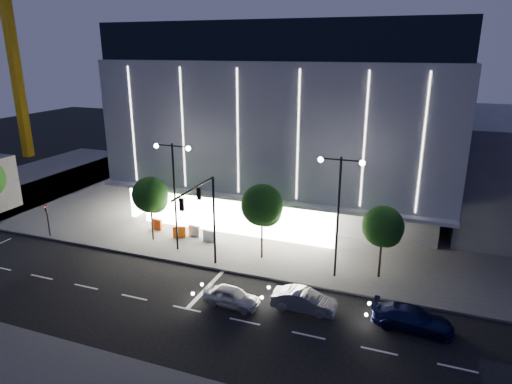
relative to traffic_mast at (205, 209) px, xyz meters
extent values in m
plane|color=black|center=(-1.00, -3.34, -5.03)|extent=(160.00, 160.00, 0.00)
cube|color=#474747|center=(4.00, 20.66, -4.95)|extent=(70.00, 40.00, 0.15)
cube|color=#4C4C51|center=(2.00, 20.66, -3.03)|extent=(28.00, 21.00, 4.00)
cube|color=#9B9AA0|center=(2.00, 18.66, 4.47)|extent=(30.00, 25.00, 11.00)
cube|color=black|center=(2.00, 18.66, 11.47)|extent=(29.40, 24.50, 3.00)
cube|color=white|center=(-1.00, 7.36, -3.03)|extent=(18.00, 0.40, 3.60)
cube|color=white|center=(-11.80, 12.66, -3.03)|extent=(0.40, 10.00, 3.60)
cube|color=#9B9AA0|center=(2.00, 6.36, -0.93)|extent=(30.00, 2.00, 0.30)
cube|color=white|center=(2.00, 6.14, 4.47)|extent=(24.00, 0.06, 10.00)
cylinder|color=black|center=(0.00, 1.46, -1.53)|extent=(0.18, 0.18, 7.00)
cylinder|color=black|center=(0.00, -1.44, 1.97)|extent=(0.14, 5.80, 0.14)
cube|color=black|center=(0.00, -0.74, 1.37)|extent=(0.28, 0.18, 0.85)
cube|color=black|center=(0.00, -3.14, 1.37)|extent=(0.28, 0.18, 0.85)
sphere|color=#FF0C0C|center=(-0.12, -0.74, 1.67)|extent=(0.14, 0.14, 0.14)
cylinder|color=black|center=(-4.00, 2.66, -0.53)|extent=(0.16, 0.16, 9.00)
cylinder|color=black|center=(-4.70, 2.66, 3.77)|extent=(1.40, 0.10, 0.10)
cylinder|color=black|center=(-3.30, 2.66, 3.77)|extent=(1.40, 0.10, 0.10)
sphere|color=white|center=(-5.40, 2.66, 3.67)|extent=(0.36, 0.36, 0.36)
sphere|color=white|center=(-2.60, 2.66, 3.67)|extent=(0.36, 0.36, 0.36)
cylinder|color=black|center=(9.00, 2.66, -0.53)|extent=(0.16, 0.16, 9.00)
cylinder|color=black|center=(8.30, 2.66, 3.77)|extent=(1.40, 0.10, 0.10)
cylinder|color=black|center=(9.70, 2.66, 3.77)|extent=(1.40, 0.10, 0.10)
sphere|color=white|center=(7.60, 2.66, 3.67)|extent=(0.36, 0.36, 0.36)
sphere|color=white|center=(10.40, 2.66, 3.67)|extent=(0.36, 0.36, 0.36)
cylinder|color=black|center=(-16.00, 1.16, -3.53)|extent=(0.12, 0.12, 3.00)
cube|color=black|center=(-16.00, 1.16, -2.33)|extent=(0.22, 0.16, 0.55)
sphere|color=#FF0C0C|center=(-16.00, 1.05, -2.18)|extent=(0.10, 0.10, 0.10)
cube|color=gold|center=(-43.00, 24.66, 8.97)|extent=(1.20, 1.20, 28.00)
cylinder|color=black|center=(-7.00, 3.66, -3.14)|extent=(0.16, 0.16, 3.78)
sphere|color=#18370F|center=(-7.00, 3.66, -0.82)|extent=(3.02, 3.02, 3.02)
sphere|color=#18370F|center=(-6.70, 3.86, -1.36)|extent=(2.16, 2.16, 2.16)
sphere|color=#18370F|center=(-7.25, 3.51, -1.14)|extent=(1.94, 1.94, 1.94)
cylinder|color=black|center=(3.00, 3.66, -3.00)|extent=(0.16, 0.16, 4.06)
sphere|color=#18370F|center=(3.00, 3.66, -0.50)|extent=(3.25, 3.25, 3.25)
sphere|color=#18370F|center=(3.30, 3.86, -1.08)|extent=(2.32, 2.32, 2.32)
sphere|color=#18370F|center=(2.75, 3.51, -0.85)|extent=(2.09, 2.09, 2.09)
cylinder|color=black|center=(12.00, 3.66, -3.21)|extent=(0.16, 0.16, 3.64)
sphere|color=#18370F|center=(12.00, 3.66, -0.97)|extent=(2.91, 2.91, 2.91)
sphere|color=#18370F|center=(12.30, 3.86, -1.49)|extent=(2.08, 2.08, 2.08)
sphere|color=#18370F|center=(11.75, 3.51, -1.28)|extent=(1.87, 1.87, 1.87)
imported|color=#BABDC3|center=(3.51, -3.43, -4.38)|extent=(3.88, 1.80, 1.29)
imported|color=#A8ABB0|center=(8.03, -2.31, -4.35)|extent=(4.14, 1.48, 1.36)
imported|color=#111541|center=(14.55, -1.95, -4.35)|extent=(4.73, 2.05, 1.35)
cube|color=#DE3D0C|center=(-7.95, 5.75, -4.38)|extent=(1.12, 0.41, 1.00)
cube|color=silver|center=(-3.98, 5.54, -4.38)|extent=(1.12, 0.37, 1.00)
cube|color=#FF5E0E|center=(-5.09, 4.85, -4.38)|extent=(1.11, 0.66, 1.00)
cube|color=white|center=(-2.29, 5.03, -4.38)|extent=(1.12, 0.36, 1.00)
camera|label=1|loc=(14.21, -27.18, 10.92)|focal=32.00mm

